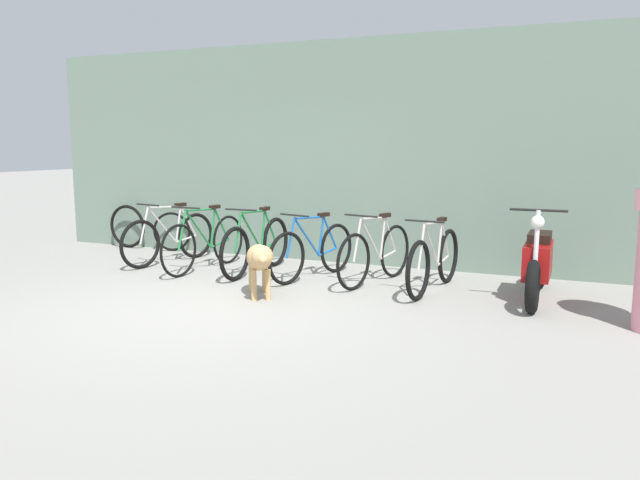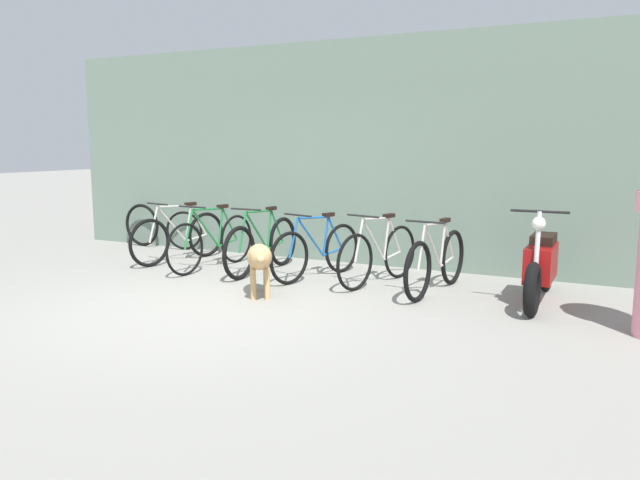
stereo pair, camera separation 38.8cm
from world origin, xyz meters
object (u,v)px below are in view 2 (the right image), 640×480
at_px(motorcycle, 541,266).
at_px(stray_dog, 260,258).
at_px(bicycle_5, 436,262).
at_px(spare_tire_right, 184,231).
at_px(spare_tire_left, 142,225).
at_px(bicycle_3, 317,251).
at_px(bicycle_1, 212,242).
at_px(bicycle_4, 379,255).
at_px(bicycle_0, 179,237).
at_px(bicycle_2, 262,245).

distance_m(motorcycle, stray_dog, 3.10).
xyz_separation_m(bicycle_5, spare_tire_right, (-4.56, 1.10, -0.04)).
xyz_separation_m(spare_tire_left, spare_tire_right, (0.89, 0.01, -0.04)).
bearing_deg(bicycle_3, bicycle_5, 102.75).
bearing_deg(spare_tire_left, bicycle_5, -11.33).
xyz_separation_m(bicycle_3, spare_tire_left, (-3.84, 1.00, 0.00)).
height_order(bicycle_1, stray_dog, bicycle_1).
bearing_deg(bicycle_3, spare_tire_right, -92.90).
xyz_separation_m(bicycle_4, bicycle_5, (0.77, -0.13, -0.01)).
bearing_deg(spare_tire_left, bicycle_1, -25.75).
distance_m(bicycle_0, motorcycle, 5.11).
xyz_separation_m(motorcycle, stray_dog, (-2.88, -1.14, 0.04)).
distance_m(bicycle_4, motorcycle, 1.92).
relative_size(motorcycle, spare_tire_left, 2.52).
bearing_deg(bicycle_1, motorcycle, 95.10).
distance_m(bicycle_2, spare_tire_right, 2.34).
height_order(bicycle_5, motorcycle, motorcycle).
distance_m(bicycle_3, stray_dog, 1.20).
bearing_deg(bicycle_3, bicycle_1, -70.80).
bearing_deg(spare_tire_left, spare_tire_right, 0.81).
bearing_deg(bicycle_1, bicycle_4, 97.54).
height_order(bicycle_5, spare_tire_right, bicycle_5).
relative_size(bicycle_4, motorcycle, 0.88).
relative_size(bicycle_2, spare_tire_left, 2.46).
distance_m(bicycle_3, bicycle_5, 1.61).
bearing_deg(bicycle_5, spare_tire_right, -97.13).
relative_size(bicycle_1, bicycle_3, 1.11).
bearing_deg(motorcycle, spare_tire_right, -100.85).
height_order(bicycle_2, stray_dog, bicycle_2).
distance_m(motorcycle, spare_tire_right, 5.80).
relative_size(bicycle_5, spare_tire_left, 2.38).
bearing_deg(bicycle_2, bicycle_1, -81.28).
relative_size(bicycle_1, bicycle_5, 1.04).
bearing_deg(bicycle_0, stray_dog, 71.41).
xyz_separation_m(bicycle_5, spare_tire_left, (-5.45, 1.09, 0.00)).
bearing_deg(bicycle_1, bicycle_2, 102.15).
relative_size(bicycle_3, spare_tire_left, 2.23).
relative_size(bicycle_2, stray_dog, 1.85).
bearing_deg(motorcycle, bicycle_0, -92.41).
distance_m(bicycle_1, bicycle_4, 2.43).
bearing_deg(motorcycle, bicycle_5, -88.26).
xyz_separation_m(bicycle_2, spare_tire_left, (-3.01, 0.99, -0.01)).
distance_m(bicycle_1, stray_dog, 1.83).
bearing_deg(bicycle_2, bicycle_4, 92.01).
bearing_deg(stray_dog, bicycle_0, -154.37).
height_order(bicycle_3, bicycle_4, bicycle_4).
bearing_deg(spare_tire_right, motorcycle, -10.55).
bearing_deg(bicycle_2, stray_dog, 31.59).
relative_size(spare_tire_left, spare_tire_right, 1.13).
xyz_separation_m(bicycle_1, bicycle_3, (1.59, 0.09, -0.02)).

